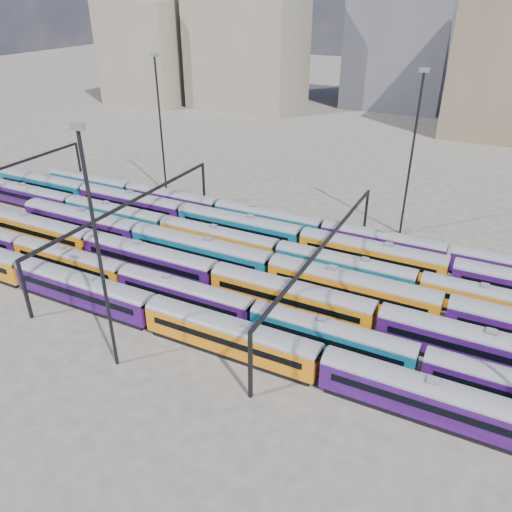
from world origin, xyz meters
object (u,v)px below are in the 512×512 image
at_px(rake_0, 230,333).
at_px(mast_2, 98,248).
at_px(rake_2, 291,294).
at_px(rake_1, 184,292).

relative_size(rake_0, mast_2, 4.05).
bearing_deg(rake_0, rake_2, 74.20).
bearing_deg(mast_2, rake_0, 35.06).
bearing_deg(mast_2, rake_2, 53.01).
height_order(rake_0, mast_2, mast_2).
relative_size(rake_0, rake_2, 0.70).
height_order(rake_0, rake_2, rake_2).
relative_size(rake_1, mast_2, 5.16).
relative_size(rake_2, mast_2, 5.78).
bearing_deg(rake_0, mast_2, -144.94).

